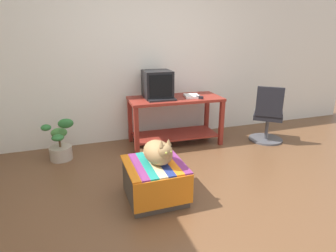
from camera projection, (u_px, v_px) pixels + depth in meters
name	position (u px, v px, depth m)	size (l,w,h in m)	color
ground_plane	(202.00, 201.00, 2.89)	(14.00, 14.00, 0.00)	brown
back_wall	(147.00, 56.00, 4.32)	(8.00, 0.10, 2.60)	silver
desk	(175.00, 112.00, 4.26)	(1.40, 0.67, 0.72)	maroon
tv_monitor	(157.00, 85.00, 4.13)	(0.42, 0.42, 0.40)	black
keyboard	(162.00, 100.00, 3.99)	(0.40, 0.15, 0.02)	black
book	(192.00, 96.00, 4.21)	(0.21, 0.26, 0.03)	white
ottoman_with_blanket	(155.00, 181.00, 2.88)	(0.58, 0.64, 0.39)	#4C4238
cat	(159.00, 152.00, 2.78)	(0.38, 0.44, 0.30)	#9E7A4C
potted_plant	(60.00, 145.00, 3.79)	(0.41, 0.37, 0.56)	#B7A893
office_chair	(268.00, 118.00, 4.35)	(0.59, 0.59, 0.89)	#4C4C51
stapler	(199.00, 97.00, 4.11)	(0.04, 0.11, 0.04)	black
pen	(199.00, 95.00, 4.35)	(0.01, 0.01, 0.14)	#B7B7BC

